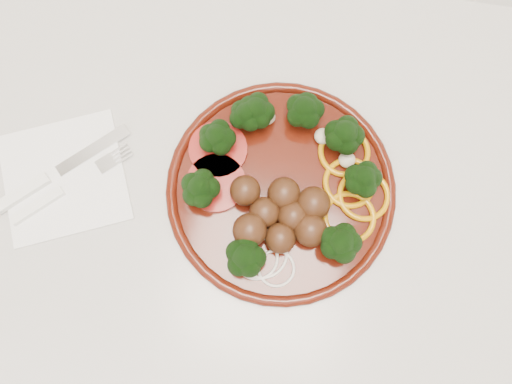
# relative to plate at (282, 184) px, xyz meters

# --- Properties ---
(counter) EXTENTS (2.40, 0.60, 0.90)m
(counter) POSITION_rel_plate_xyz_m (-0.24, 0.01, -0.47)
(counter) COLOR silver
(counter) RESTS_ON ground
(plate) EXTENTS (0.29, 0.29, 0.06)m
(plate) POSITION_rel_plate_xyz_m (0.00, 0.00, 0.00)
(plate) COLOR #3D0F06
(plate) RESTS_ON counter
(napkin) EXTENTS (0.20, 0.20, 0.00)m
(napkin) POSITION_rel_plate_xyz_m (-0.28, -0.03, -0.02)
(napkin) COLOR white
(napkin) RESTS_ON counter
(knife) EXTENTS (0.15, 0.14, 0.01)m
(knife) POSITION_rel_plate_xyz_m (-0.30, -0.04, -0.01)
(knife) COLOR silver
(knife) RESTS_ON napkin
(fork) EXTENTS (0.13, 0.13, 0.01)m
(fork) POSITION_rel_plate_xyz_m (-0.28, -0.06, -0.01)
(fork) COLOR white
(fork) RESTS_ON napkin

